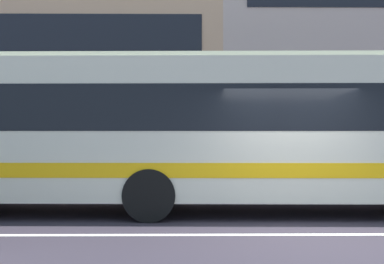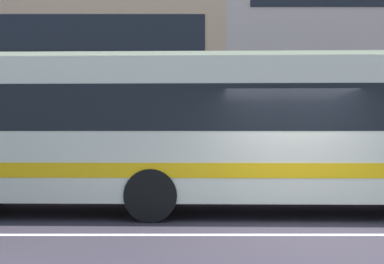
{
  "view_description": "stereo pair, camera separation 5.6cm",
  "coord_description": "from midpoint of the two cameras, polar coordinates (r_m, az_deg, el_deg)",
  "views": [
    {
      "loc": [
        -1.93,
        -7.53,
        1.57
      ],
      "look_at": [
        -1.83,
        2.51,
        1.71
      ],
      "focal_mm": 43.29,
      "sensor_mm": 36.0,
      "label": 1
    },
    {
      "loc": [
        -1.88,
        -7.53,
        1.57
      ],
      "look_at": [
        -1.83,
        2.51,
        1.71
      ],
      "focal_mm": 43.29,
      "sensor_mm": 36.0,
      "label": 2
    }
  ],
  "objects": [
    {
      "name": "ground_plane",
      "position": [
        7.92,
        14.0,
        -12.21
      ],
      "size": [
        160.0,
        160.0,
        0.0
      ],
      "primitive_type": "plane",
      "color": "#2F2933"
    },
    {
      "name": "apartment_block_left",
      "position": [
        25.43,
        -21.0,
        6.28
      ],
      "size": [
        20.62,
        11.7,
        9.36
      ],
      "color": "tan",
      "rests_on": "ground_plane"
    },
    {
      "name": "lane_centre_line",
      "position": [
        7.92,
        14.0,
        -12.18
      ],
      "size": [
        60.0,
        0.16,
        0.01
      ],
      "primitive_type": "cube",
      "color": "silver",
      "rests_on": "ground_plane"
    },
    {
      "name": "transit_bus",
      "position": [
        9.89,
        -0.05,
        0.48
      ],
      "size": [
        12.14,
        2.91,
        3.25
      ],
      "color": "beige",
      "rests_on": "ground_plane"
    }
  ]
}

